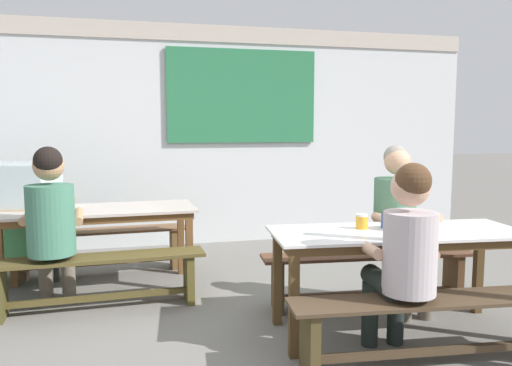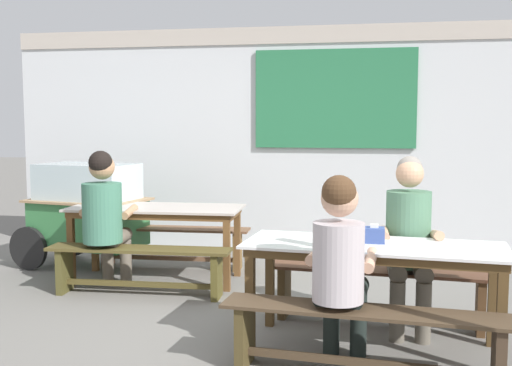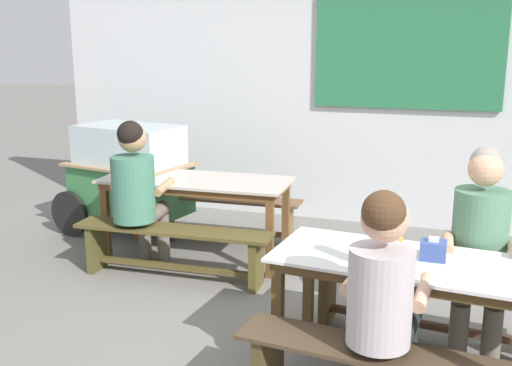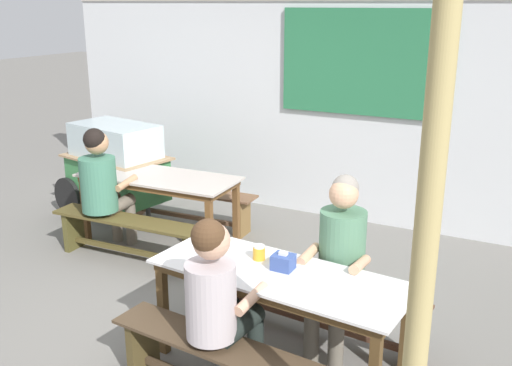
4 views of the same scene
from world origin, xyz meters
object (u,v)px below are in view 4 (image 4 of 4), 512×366
(bench_near_back, at_px, (314,299))
(person_right_near_table, at_px, (339,255))
(bench_far_front, at_px, (130,232))
(tissue_box, at_px, (283,262))
(dining_table_near, at_px, (279,283))
(person_near_front, at_px, (218,296))
(person_left_back_turned, at_px, (102,183))
(wooden_support_post, at_px, (418,325))
(dining_table_far, at_px, (159,183))
(bench_far_back, at_px, (187,201))
(food_cart, at_px, (116,164))
(condiment_jar, at_px, (259,252))

(bench_near_back, distance_m, person_right_near_table, 0.50)
(bench_far_front, distance_m, tissue_box, 2.29)
(dining_table_near, distance_m, bench_far_front, 2.29)
(person_near_front, bearing_deg, person_left_back_turned, 146.69)
(wooden_support_post, bearing_deg, dining_table_far, 140.97)
(dining_table_near, distance_m, bench_near_back, 0.64)
(bench_far_back, bearing_deg, bench_far_front, -87.66)
(food_cart, xyz_separation_m, person_near_front, (2.79, -2.34, 0.08))
(tissue_box, relative_size, condiment_jar, 1.34)
(food_cart, bearing_deg, person_near_front, -40.00)
(dining_table_far, distance_m, wooden_support_post, 4.15)
(dining_table_far, relative_size, wooden_support_post, 0.69)
(bench_far_front, relative_size, bench_near_back, 0.96)
(dining_table_far, distance_m, bench_far_front, 0.64)
(bench_far_front, height_order, person_left_back_turned, person_left_back_turned)
(dining_table_far, height_order, person_near_front, person_near_front)
(person_right_near_table, xyz_separation_m, condiment_jar, (-0.47, -0.33, 0.05))
(dining_table_near, relative_size, bench_far_back, 1.08)
(dining_table_near, xyz_separation_m, tissue_box, (0.00, 0.06, 0.13))
(bench_far_front, distance_m, person_near_front, 2.35)
(person_left_back_turned, bearing_deg, wooden_support_post, -30.95)
(person_left_back_turned, bearing_deg, condiment_jar, -21.79)
(dining_table_near, distance_m, food_cart, 3.55)
(bench_near_back, distance_m, tissue_box, 0.68)
(bench_far_back, height_order, person_right_near_table, person_right_near_table)
(person_left_back_turned, distance_m, condiment_jar, 2.34)
(bench_near_back, relative_size, person_right_near_table, 1.34)
(bench_far_back, bearing_deg, tissue_box, -42.91)
(dining_table_near, bearing_deg, bench_far_back, 136.24)
(person_right_near_table, xyz_separation_m, tissue_box, (-0.26, -0.39, 0.05))
(bench_near_back, bearing_deg, condiment_jar, -122.76)
(person_near_front, relative_size, tissue_box, 8.88)
(dining_table_near, bearing_deg, food_cart, 147.61)
(bench_far_back, bearing_deg, person_right_near_table, -33.50)
(dining_table_far, bearing_deg, food_cart, 155.33)
(dining_table_far, height_order, bench_far_front, dining_table_far)
(person_right_near_table, relative_size, person_near_front, 1.05)
(dining_table_near, height_order, wooden_support_post, wooden_support_post)
(person_right_near_table, bearing_deg, wooden_support_post, -61.09)
(person_left_back_turned, height_order, wooden_support_post, wooden_support_post)
(bench_far_front, xyz_separation_m, condiment_jar, (1.84, -0.82, 0.49))
(tissue_box, bearing_deg, person_right_near_table, 56.96)
(dining_table_far, relative_size, person_right_near_table, 1.30)
(person_right_near_table, height_order, person_near_front, person_right_near_table)
(dining_table_far, height_order, food_cart, food_cart)
(person_near_front, xyz_separation_m, wooden_support_post, (1.33, -0.67, 0.52))
(dining_table_near, bearing_deg, bench_far_front, 155.22)
(food_cart, relative_size, tissue_box, 11.41)
(food_cart, bearing_deg, person_left_back_turned, -56.16)
(person_left_back_turned, relative_size, wooden_support_post, 0.53)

